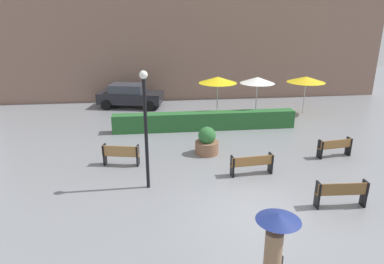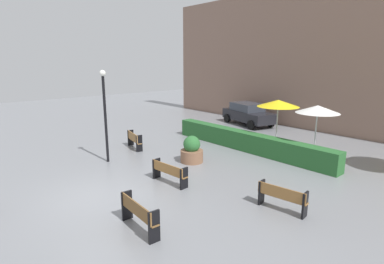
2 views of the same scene
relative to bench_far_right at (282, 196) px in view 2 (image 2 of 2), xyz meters
name	(u,v)px [view 2 (image 2 of 2)]	position (x,y,z in m)	size (l,w,h in m)	color
ground_plane	(96,197)	(-4.75, -3.95, -0.49)	(60.00, 60.00, 0.00)	gray
bench_far_right	(282,196)	(0.00, 0.00, 0.00)	(1.58, 0.55, 0.81)	olive
bench_mid_center	(169,172)	(-4.09, -1.32, -0.01)	(1.70, 0.51, 0.80)	olive
bench_near_right	(138,213)	(-1.92, -3.98, 0.05)	(1.67, 0.41, 0.89)	brown
bench_far_left	(134,139)	(-9.18, 0.18, 0.03)	(1.54, 0.62, 0.88)	#9E7242
planter_pot	(192,151)	(-5.47, 1.03, 0.05)	(1.04, 1.04, 1.24)	brown
lamp_post	(105,107)	(-8.06, -1.88, 2.07)	(0.28, 0.28, 4.20)	black
patio_umbrella_yellow	(278,103)	(-4.14, 5.74, 1.97)	(2.14, 2.14, 2.64)	silver
patio_umbrella_white	(318,109)	(-1.91, 5.55, 1.94)	(1.96, 1.96, 2.61)	silver
hedge_strip	(247,141)	(-5.04, 4.45, -0.01)	(9.81, 0.70, 0.96)	#28602D
building_facade	(329,59)	(-4.75, 12.05, 4.21)	(28.00, 1.20, 9.40)	#846656
parked_car	(248,114)	(-9.30, 9.79, 0.33)	(4.48, 2.70, 1.57)	black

